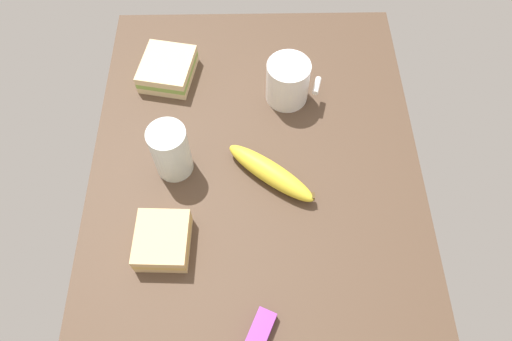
% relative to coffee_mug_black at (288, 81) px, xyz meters
% --- Properties ---
extents(tabletop, '(0.90, 0.64, 0.02)m').
position_rel_coffee_mug_black_xyz_m(tabletop, '(0.20, -0.07, -0.06)').
color(tabletop, '#4C3828').
rests_on(tabletop, ground).
extents(coffee_mug_black, '(0.09, 0.11, 0.09)m').
position_rel_coffee_mug_black_xyz_m(coffee_mug_black, '(0.00, 0.00, 0.00)').
color(coffee_mug_black, white).
rests_on(coffee_mug_black, tabletop).
extents(sandwich_main, '(0.10, 0.09, 0.04)m').
position_rel_coffee_mug_black_xyz_m(sandwich_main, '(0.33, -0.23, -0.03)').
color(sandwich_main, '#DBB77A').
rests_on(sandwich_main, tabletop).
extents(sandwich_side, '(0.13, 0.13, 0.04)m').
position_rel_coffee_mug_black_xyz_m(sandwich_side, '(-0.06, -0.25, -0.03)').
color(sandwich_side, beige).
rests_on(sandwich_side, tabletop).
extents(glass_of_milk, '(0.07, 0.07, 0.11)m').
position_rel_coffee_mug_black_xyz_m(glass_of_milk, '(0.17, -0.22, 0.00)').
color(glass_of_milk, silver).
rests_on(glass_of_milk, tabletop).
extents(banana, '(0.15, 0.18, 0.04)m').
position_rel_coffee_mug_black_xyz_m(banana, '(0.19, -0.04, -0.03)').
color(banana, yellow).
rests_on(banana, tabletop).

